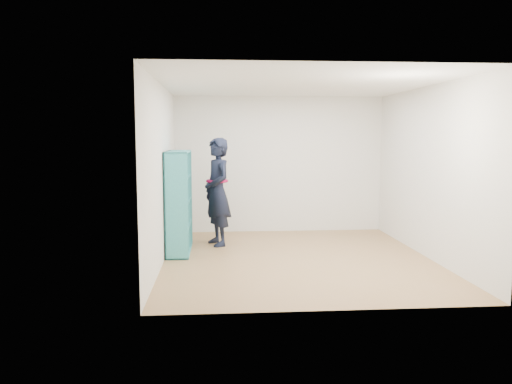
{
  "coord_description": "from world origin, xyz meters",
  "views": [
    {
      "loc": [
        -1.19,
        -7.31,
        1.85
      ],
      "look_at": [
        -0.6,
        0.3,
        0.99
      ],
      "focal_mm": 35.0,
      "sensor_mm": 36.0,
      "label": 1
    }
  ],
  "objects": [
    {
      "name": "bookshelf",
      "position": [
        -1.84,
        0.66,
        0.78
      ],
      "size": [
        0.35,
        1.21,
        1.62
      ],
      "color": "teal",
      "rests_on": "floor"
    },
    {
      "name": "wall_back",
      "position": [
        0.0,
        2.25,
        1.3
      ],
      "size": [
        4.0,
        0.02,
        2.6
      ],
      "primitive_type": "cube",
      "color": "white",
      "rests_on": "floor"
    },
    {
      "name": "smartphone",
      "position": [
        -1.37,
        1.11,
        1.03
      ],
      "size": [
        0.05,
        0.08,
        0.12
      ],
      "rotation": [
        0.22,
        0.0,
        0.46
      ],
      "color": "silver",
      "rests_on": "person"
    },
    {
      "name": "ceiling",
      "position": [
        0.0,
        0.0,
        2.6
      ],
      "size": [
        4.5,
        4.5,
        0.0
      ],
      "primitive_type": "plane",
      "color": "white",
      "rests_on": "wall_back"
    },
    {
      "name": "floor",
      "position": [
        0.0,
        0.0,
        0.0
      ],
      "size": [
        4.5,
        4.5,
        0.0
      ],
      "primitive_type": "plane",
      "color": "#9C7647",
      "rests_on": "ground"
    },
    {
      "name": "wall_right",
      "position": [
        2.0,
        0.0,
        1.3
      ],
      "size": [
        0.02,
        4.5,
        2.6
      ],
      "primitive_type": "cube",
      "color": "white",
      "rests_on": "floor"
    },
    {
      "name": "wall_left",
      "position": [
        -2.0,
        0.0,
        1.3
      ],
      "size": [
        0.02,
        4.5,
        2.6
      ],
      "primitive_type": "cube",
      "color": "white",
      "rests_on": "floor"
    },
    {
      "name": "wall_front",
      "position": [
        0.0,
        -2.25,
        1.3
      ],
      "size": [
        4.0,
        0.02,
        2.6
      ],
      "primitive_type": "cube",
      "color": "white",
      "rests_on": "floor"
    },
    {
      "name": "person",
      "position": [
        -1.2,
        1.09,
        0.91
      ],
      "size": [
        0.65,
        0.78,
        1.82
      ],
      "rotation": [
        0.0,
        0.0,
        -1.19
      ],
      "color": "black",
      "rests_on": "floor"
    }
  ]
}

